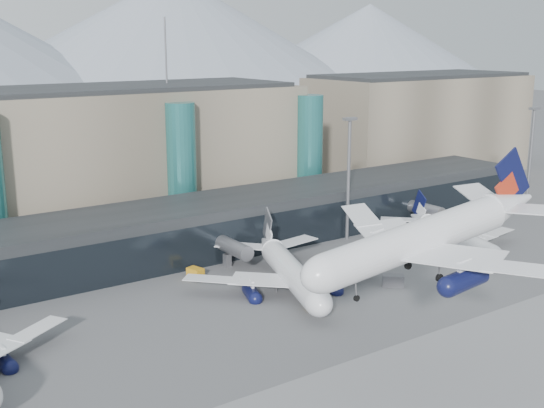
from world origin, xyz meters
The scene contains 16 objects.
ground centered at (0.00, 0.00, 0.00)m, with size 900.00×900.00×0.00m, color #515154.
concourse centered at (-0.02, 57.73, 4.97)m, with size 170.00×27.00×10.00m.
terminal_main centered at (-25.00, 90.00, 15.44)m, with size 130.00×30.00×31.00m.
terminal_east centered at (95.00, 90.00, 15.44)m, with size 70.00×30.00×31.00m.
teal_towers centered at (-14.99, 74.01, 14.01)m, with size 116.40×19.40×46.00m.
lightmast_mid centered at (30.00, 48.00, 14.42)m, with size 3.00×1.20×25.60m.
lightmast_right centered at (80.00, 40.00, 14.42)m, with size 3.00×1.20×25.60m.
hero_jet centered at (-4.54, -6.73, 20.94)m, with size 34.91×35.89×11.56m.
jet_parked_mid centered at (3.03, 32.42, 4.54)m, with size 35.10×37.33×12.00m.
jet_parked_right centered at (42.53, 31.80, 4.03)m, with size 31.67×33.18×10.65m.
veh_b centered at (-7.67, 45.16, 0.84)m, with size 2.90×1.78×1.67m, color orange.
veh_c centered at (17.77, 21.90, 1.01)m, with size 3.62×1.91×2.01m, color #4A4A4F.
veh_d centered at (35.85, 41.91, 0.74)m, with size 2.60×1.39×1.49m, color beige.
veh_e centered at (55.39, 34.85, 0.93)m, with size 3.28×1.86×1.86m, color orange.
veh_g centered at (29.36, 38.22, 0.74)m, with size 2.52×1.47×1.47m, color beige.
veh_h centered at (1.17, 22.12, 0.97)m, with size 3.50×1.84×1.93m, color orange.
Camera 1 is at (-61.54, -56.39, 40.91)m, focal length 45.00 mm.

